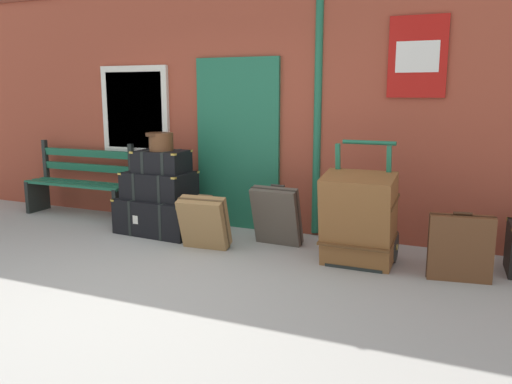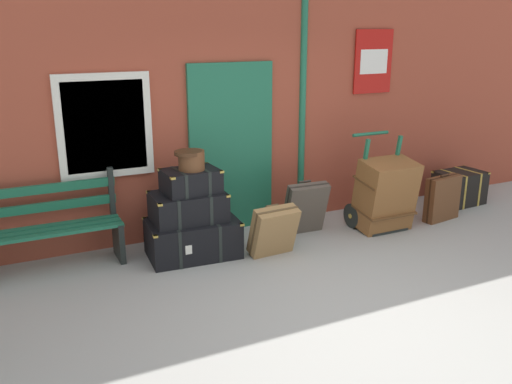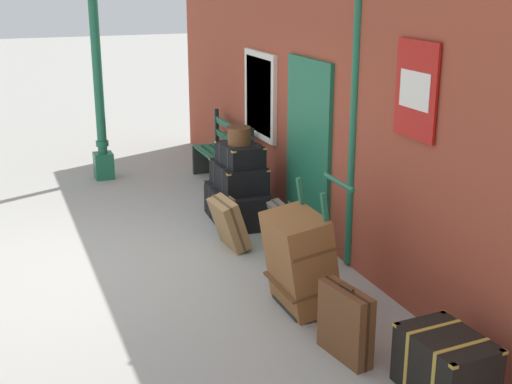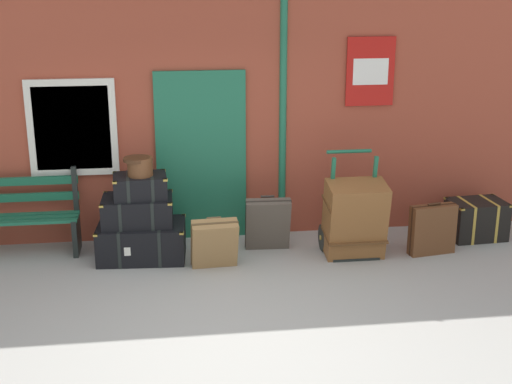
{
  "view_description": "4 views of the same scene",
  "coord_description": "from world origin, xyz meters",
  "px_view_note": "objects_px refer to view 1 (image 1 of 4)",
  "views": [
    {
      "loc": [
        2.7,
        -3.39,
        1.69
      ],
      "look_at": [
        0.43,
        1.81,
        0.6
      ],
      "focal_mm": 36.63,
      "sensor_mm": 36.0,
      "label": 1
    },
    {
      "loc": [
        -2.71,
        -3.73,
        2.52
      ],
      "look_at": [
        -0.11,
        1.67,
        0.7
      ],
      "focal_mm": 38.65,
      "sensor_mm": 36.0,
      "label": 2
    },
    {
      "loc": [
        7.0,
        -0.98,
        2.98
      ],
      "look_at": [
        0.08,
        1.71,
        0.66
      ],
      "focal_mm": 48.77,
      "sensor_mm": 36.0,
      "label": 3
    },
    {
      "loc": [
        -0.52,
        -6.06,
        3.26
      ],
      "look_at": [
        0.47,
        1.55,
        0.84
      ],
      "focal_mm": 50.04,
      "sensor_mm": 36.0,
      "label": 4
    }
  ],
  "objects_px": {
    "porters_trolley": "(361,234)",
    "large_brown_trunk": "(358,219)",
    "steamer_trunk_base": "(161,215)",
    "round_hatbox": "(161,140)",
    "suitcase_cream": "(460,248)",
    "steamer_trunk_top": "(162,161)",
    "suitcase_umber": "(277,216)",
    "suitcase_beige": "(204,222)",
    "steamer_trunk_middle": "(159,185)",
    "platform_bench": "(81,183)"
  },
  "relations": [
    {
      "from": "steamer_trunk_base",
      "to": "large_brown_trunk",
      "type": "relative_size",
      "value": 1.12
    },
    {
      "from": "platform_bench",
      "to": "steamer_trunk_middle",
      "type": "bearing_deg",
      "value": -11.72
    },
    {
      "from": "porters_trolley",
      "to": "large_brown_trunk",
      "type": "xyz_separation_m",
      "value": [
        0.0,
        -0.17,
        0.2
      ]
    },
    {
      "from": "suitcase_umber",
      "to": "suitcase_beige",
      "type": "distance_m",
      "value": 0.8
    },
    {
      "from": "round_hatbox",
      "to": "suitcase_umber",
      "type": "bearing_deg",
      "value": 0.74
    },
    {
      "from": "steamer_trunk_base",
      "to": "steamer_trunk_middle",
      "type": "bearing_deg",
      "value": 139.27
    },
    {
      "from": "steamer_trunk_middle",
      "to": "suitcase_beige",
      "type": "bearing_deg",
      "value": -26.67
    },
    {
      "from": "round_hatbox",
      "to": "suitcase_umber",
      "type": "relative_size",
      "value": 0.48
    },
    {
      "from": "steamer_trunk_top",
      "to": "suitcase_umber",
      "type": "relative_size",
      "value": 0.92
    },
    {
      "from": "porters_trolley",
      "to": "platform_bench",
      "type": "bearing_deg",
      "value": 173.65
    },
    {
      "from": "steamer_trunk_top",
      "to": "suitcase_beige",
      "type": "bearing_deg",
      "value": -28.16
    },
    {
      "from": "steamer_trunk_middle",
      "to": "steamer_trunk_base",
      "type": "bearing_deg",
      "value": -40.73
    },
    {
      "from": "steamer_trunk_top",
      "to": "round_hatbox",
      "type": "bearing_deg",
      "value": -70.67
    },
    {
      "from": "steamer_trunk_base",
      "to": "large_brown_trunk",
      "type": "distance_m",
      "value": 2.5
    },
    {
      "from": "suitcase_cream",
      "to": "suitcase_beige",
      "type": "distance_m",
      "value": 2.59
    },
    {
      "from": "steamer_trunk_base",
      "to": "steamer_trunk_middle",
      "type": "relative_size",
      "value": 1.28
    },
    {
      "from": "steamer_trunk_top",
      "to": "large_brown_trunk",
      "type": "distance_m",
      "value": 2.51
    },
    {
      "from": "steamer_trunk_middle",
      "to": "round_hatbox",
      "type": "bearing_deg",
      "value": -11.85
    },
    {
      "from": "steamer_trunk_base",
      "to": "round_hatbox",
      "type": "bearing_deg",
      "value": 48.28
    },
    {
      "from": "steamer_trunk_base",
      "to": "steamer_trunk_middle",
      "type": "xyz_separation_m",
      "value": [
        -0.03,
        0.03,
        0.37
      ]
    },
    {
      "from": "large_brown_trunk",
      "to": "suitcase_cream",
      "type": "bearing_deg",
      "value": -1.78
    },
    {
      "from": "suitcase_umber",
      "to": "platform_bench",
      "type": "bearing_deg",
      "value": 174.28
    },
    {
      "from": "steamer_trunk_base",
      "to": "platform_bench",
      "type": "bearing_deg",
      "value": 167.52
    },
    {
      "from": "round_hatbox",
      "to": "steamer_trunk_base",
      "type": "bearing_deg",
      "value": -131.72
    },
    {
      "from": "steamer_trunk_top",
      "to": "large_brown_trunk",
      "type": "xyz_separation_m",
      "value": [
        2.46,
        -0.31,
        -0.4
      ]
    },
    {
      "from": "steamer_trunk_top",
      "to": "suitcase_cream",
      "type": "relative_size",
      "value": 0.99
    },
    {
      "from": "suitcase_cream",
      "to": "suitcase_beige",
      "type": "relative_size",
      "value": 1.07
    },
    {
      "from": "large_brown_trunk",
      "to": "round_hatbox",
      "type": "bearing_deg",
      "value": 173.14
    },
    {
      "from": "porters_trolley",
      "to": "large_brown_trunk",
      "type": "distance_m",
      "value": 0.26
    },
    {
      "from": "porters_trolley",
      "to": "round_hatbox",
      "type": "bearing_deg",
      "value": 177.12
    },
    {
      "from": "platform_bench",
      "to": "round_hatbox",
      "type": "relative_size",
      "value": 4.86
    },
    {
      "from": "platform_bench",
      "to": "suitcase_cream",
      "type": "xyz_separation_m",
      "value": [
        4.95,
        -0.65,
        -0.14
      ]
    },
    {
      "from": "round_hatbox",
      "to": "porters_trolley",
      "type": "bearing_deg",
      "value": -2.88
    },
    {
      "from": "suitcase_umber",
      "to": "suitcase_beige",
      "type": "bearing_deg",
      "value": -146.93
    },
    {
      "from": "steamer_trunk_top",
      "to": "large_brown_trunk",
      "type": "height_order",
      "value": "steamer_trunk_top"
    },
    {
      "from": "round_hatbox",
      "to": "large_brown_trunk",
      "type": "relative_size",
      "value": 0.35
    },
    {
      "from": "suitcase_beige",
      "to": "large_brown_trunk",
      "type": "bearing_deg",
      "value": 4.26
    },
    {
      "from": "steamer_trunk_base",
      "to": "suitcase_beige",
      "type": "xyz_separation_m",
      "value": [
        0.82,
        -0.4,
        0.09
      ]
    },
    {
      "from": "platform_bench",
      "to": "suitcase_umber",
      "type": "distance_m",
      "value": 3.05
    },
    {
      "from": "platform_bench",
      "to": "suitcase_beige",
      "type": "height_order",
      "value": "platform_bench"
    },
    {
      "from": "porters_trolley",
      "to": "suitcase_beige",
      "type": "xyz_separation_m",
      "value": [
        -1.65,
        -0.3,
        0.02
      ]
    },
    {
      "from": "steamer_trunk_top",
      "to": "round_hatbox",
      "type": "xyz_separation_m",
      "value": [
        0.01,
        -0.02,
        0.25
      ]
    },
    {
      "from": "steamer_trunk_base",
      "to": "large_brown_trunk",
      "type": "xyz_separation_m",
      "value": [
        2.47,
        -0.28,
        0.26
      ]
    },
    {
      "from": "round_hatbox",
      "to": "suitcase_cream",
      "type": "relative_size",
      "value": 0.51
    },
    {
      "from": "platform_bench",
      "to": "large_brown_trunk",
      "type": "bearing_deg",
      "value": -8.76
    },
    {
      "from": "steamer_trunk_middle",
      "to": "large_brown_trunk",
      "type": "xyz_separation_m",
      "value": [
        2.5,
        -0.31,
        -0.11
      ]
    },
    {
      "from": "porters_trolley",
      "to": "suitcase_umber",
      "type": "distance_m",
      "value": 0.99
    },
    {
      "from": "platform_bench",
      "to": "suitcase_cream",
      "type": "bearing_deg",
      "value": -7.45
    },
    {
      "from": "porters_trolley",
      "to": "large_brown_trunk",
      "type": "height_order",
      "value": "porters_trolley"
    },
    {
      "from": "steamer_trunk_base",
      "to": "porters_trolley",
      "type": "distance_m",
      "value": 2.47
    }
  ]
}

